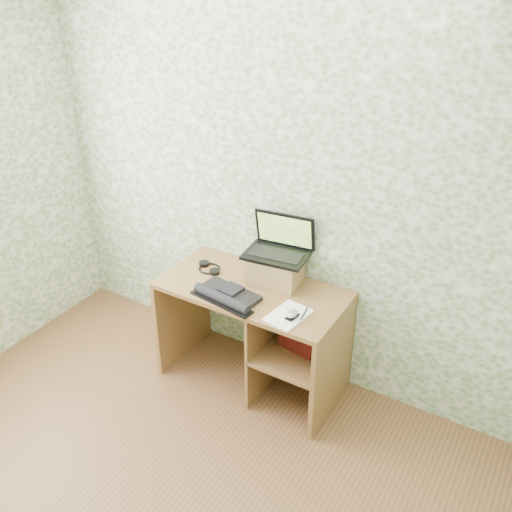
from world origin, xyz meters
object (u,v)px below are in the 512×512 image
Objects in this scene: keyboard at (227,295)px; notepad at (288,316)px; riser at (276,269)px; desk at (265,324)px; laptop at (280,245)px.

keyboard reaches higher than notepad.
riser reaches higher than notepad.
desk is 4.47× the size of notepad.
laptop is (0.01, 0.16, 0.52)m from desk.
riser is at bearing 84.76° from desk.
laptop reaches higher than riser.
desk is 3.84× the size of riser.
keyboard is 1.70× the size of notepad.
notepad is (0.25, -0.30, -0.09)m from riser.
keyboard is at bearing -120.96° from laptop.
keyboard is at bearing -126.15° from desk.
laptop reaches higher than notepad.
notepad is (0.25, -0.34, -0.24)m from laptop.
laptop is at bearing 86.16° from desk.
keyboard is at bearing -116.75° from riser.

